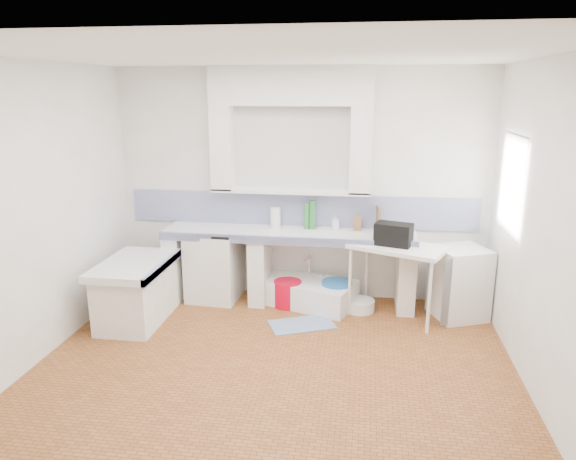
# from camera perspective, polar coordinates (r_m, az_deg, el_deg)

# --- Properties ---
(floor) EXTENTS (4.50, 4.50, 0.00)m
(floor) POSITION_cam_1_polar(r_m,az_deg,el_deg) (5.10, -1.71, -14.97)
(floor) COLOR brown
(floor) RESTS_ON ground
(ceiling) EXTENTS (4.50, 4.50, 0.00)m
(ceiling) POSITION_cam_1_polar(r_m,az_deg,el_deg) (4.43, -2.00, 18.29)
(ceiling) COLOR white
(ceiling) RESTS_ON ground
(wall_back) EXTENTS (4.50, 0.00, 4.50)m
(wall_back) POSITION_cam_1_polar(r_m,az_deg,el_deg) (6.50, 1.30, 4.79)
(wall_back) COLOR white
(wall_back) RESTS_ON ground
(wall_front) EXTENTS (4.50, 0.00, 4.50)m
(wall_front) POSITION_cam_1_polar(r_m,az_deg,el_deg) (2.73, -9.44, -9.91)
(wall_front) COLOR white
(wall_front) RESTS_ON ground
(wall_left) EXTENTS (0.00, 4.50, 4.50)m
(wall_left) POSITION_cam_1_polar(r_m,az_deg,el_deg) (5.43, -25.92, 1.28)
(wall_left) COLOR white
(wall_left) RESTS_ON ground
(wall_right) EXTENTS (0.00, 4.50, 4.50)m
(wall_right) POSITION_cam_1_polar(r_m,az_deg,el_deg) (4.73, 26.10, -0.58)
(wall_right) COLOR white
(wall_right) RESTS_ON ground
(alcove_mass) EXTENTS (1.90, 0.25, 0.45)m
(alcove_mass) POSITION_cam_1_polar(r_m,az_deg,el_deg) (6.29, 0.28, 15.22)
(alcove_mass) COLOR white
(alcove_mass) RESTS_ON ground
(window_frame) EXTENTS (0.35, 0.86, 1.06)m
(window_frame) POSITION_cam_1_polar(r_m,az_deg,el_deg) (5.86, 24.56, 4.33)
(window_frame) COLOR #3D2013
(window_frame) RESTS_ON ground
(lace_valance) EXTENTS (0.01, 0.84, 0.24)m
(lace_valance) POSITION_cam_1_polar(r_m,az_deg,el_deg) (5.77, 23.57, 8.12)
(lace_valance) COLOR white
(lace_valance) RESTS_ON ground
(counter_slab) EXTENTS (3.00, 0.60, 0.08)m
(counter_slab) POSITION_cam_1_polar(r_m,az_deg,el_deg) (6.34, 0.03, -0.46)
(counter_slab) COLOR white
(counter_slab) RESTS_ON ground
(counter_lip) EXTENTS (3.00, 0.04, 0.10)m
(counter_lip) POSITION_cam_1_polar(r_m,az_deg,el_deg) (6.07, -0.35, -1.15)
(counter_lip) COLOR navy
(counter_lip) RESTS_ON ground
(counter_pier_left) EXTENTS (0.20, 0.55, 0.82)m
(counter_pier_left) POSITION_cam_1_polar(r_m,az_deg,el_deg) (6.81, -11.73, -3.65)
(counter_pier_left) COLOR white
(counter_pier_left) RESTS_ON ground
(counter_pier_mid) EXTENTS (0.20, 0.55, 0.82)m
(counter_pier_mid) POSITION_cam_1_polar(r_m,az_deg,el_deg) (6.53, -3.01, -4.15)
(counter_pier_mid) COLOR white
(counter_pier_mid) RESTS_ON ground
(counter_pier_right) EXTENTS (0.20, 0.55, 0.82)m
(counter_pier_right) POSITION_cam_1_polar(r_m,az_deg,el_deg) (6.43, 12.51, -4.80)
(counter_pier_right) COLOR white
(counter_pier_right) RESTS_ON ground
(peninsula_top) EXTENTS (0.70, 1.10, 0.08)m
(peninsula_top) POSITION_cam_1_polar(r_m,az_deg,el_deg) (6.11, -16.16, -3.63)
(peninsula_top) COLOR white
(peninsula_top) RESTS_ON ground
(peninsula_base) EXTENTS (0.60, 1.00, 0.62)m
(peninsula_base) POSITION_cam_1_polar(r_m,az_deg,el_deg) (6.22, -15.93, -6.69)
(peninsula_base) COLOR white
(peninsula_base) RESTS_ON ground
(peninsula_lip) EXTENTS (0.04, 1.10, 0.10)m
(peninsula_lip) POSITION_cam_1_polar(r_m,az_deg,el_deg) (5.98, -13.27, -3.83)
(peninsula_lip) COLOR navy
(peninsula_lip) RESTS_ON ground
(backsplash) EXTENTS (4.27, 0.03, 0.40)m
(backsplash) POSITION_cam_1_polar(r_m,az_deg,el_deg) (6.54, 1.27, 2.18)
(backsplash) COLOR navy
(backsplash) RESTS_ON ground
(stove) EXTENTS (0.63, 0.62, 0.85)m
(stove) POSITION_cam_1_polar(r_m,az_deg,el_deg) (6.65, -7.91, -3.81)
(stove) COLOR white
(stove) RESTS_ON ground
(sink) EXTENTS (1.27, 0.95, 0.27)m
(sink) POSITION_cam_1_polar(r_m,az_deg,el_deg) (6.52, 2.05, -6.75)
(sink) COLOR white
(sink) RESTS_ON ground
(side_table) EXTENTS (1.16, 0.93, 0.05)m
(side_table) POSITION_cam_1_polar(r_m,az_deg,el_deg) (6.18, 11.48, -5.40)
(side_table) COLOR white
(side_table) RESTS_ON ground
(fridge) EXTENTS (0.69, 0.69, 0.82)m
(fridge) POSITION_cam_1_polar(r_m,az_deg,el_deg) (6.37, 17.90, -5.40)
(fridge) COLOR white
(fridge) RESTS_ON ground
(bucket_red) EXTENTS (0.44, 0.44, 0.31)m
(bucket_red) POSITION_cam_1_polar(r_m,az_deg,el_deg) (6.44, -0.04, -6.82)
(bucket_red) COLOR red
(bucket_red) RESTS_ON ground
(bucket_orange) EXTENTS (0.40, 0.40, 0.28)m
(bucket_orange) POSITION_cam_1_polar(r_m,az_deg,el_deg) (6.46, 2.18, -6.91)
(bucket_orange) COLOR #D7622A
(bucket_orange) RESTS_ON ground
(bucket_blue) EXTENTS (0.43, 0.43, 0.34)m
(bucket_blue) POSITION_cam_1_polar(r_m,az_deg,el_deg) (6.39, 5.23, -6.94)
(bucket_blue) COLOR #1D63A9
(bucket_blue) RESTS_ON ground
(basin_white) EXTENTS (0.42, 0.42, 0.13)m
(basin_white) POSITION_cam_1_polar(r_m,az_deg,el_deg) (6.39, 7.73, -8.00)
(basin_white) COLOR white
(basin_white) RESTS_ON ground
(water_bottle_a) EXTENTS (0.09, 0.09, 0.27)m
(water_bottle_a) POSITION_cam_1_polar(r_m,az_deg,el_deg) (6.68, 1.35, -6.21)
(water_bottle_a) COLOR silver
(water_bottle_a) RESTS_ON ground
(water_bottle_b) EXTENTS (0.11, 0.11, 0.33)m
(water_bottle_b) POSITION_cam_1_polar(r_m,az_deg,el_deg) (6.66, 3.56, -6.04)
(water_bottle_b) COLOR silver
(water_bottle_b) RESTS_ON ground
(black_bag) EXTENTS (0.45, 0.34, 0.25)m
(black_bag) POSITION_cam_1_polar(r_m,az_deg,el_deg) (6.01, 11.25, -0.45)
(black_bag) COLOR black
(black_bag) RESTS_ON side_table
(green_bottle_a) EXTENTS (0.07, 0.07, 0.30)m
(green_bottle_a) POSITION_cam_1_polar(r_m,az_deg,el_deg) (6.40, 1.98, 1.44)
(green_bottle_a) COLOR #2E7536
(green_bottle_a) RESTS_ON counter_slab
(green_bottle_b) EXTENTS (0.08, 0.08, 0.35)m
(green_bottle_b) POSITION_cam_1_polar(r_m,az_deg,el_deg) (6.40, 2.62, 1.67)
(green_bottle_b) COLOR #2E7536
(green_bottle_b) RESTS_ON counter_slab
(knife_block) EXTENTS (0.09, 0.08, 0.18)m
(knife_block) POSITION_cam_1_polar(r_m,az_deg,el_deg) (6.39, 7.44, 0.75)
(knife_block) COLOR #8E5E39
(knife_block) RESTS_ON counter_slab
(cutting_board) EXTENTS (0.05, 0.22, 0.30)m
(cutting_board) POSITION_cam_1_polar(r_m,az_deg,el_deg) (6.38, 9.62, 1.18)
(cutting_board) COLOR #8E5E39
(cutting_board) RESTS_ON counter_slab
(paper_towel) EXTENTS (0.16, 0.16, 0.25)m
(paper_towel) POSITION_cam_1_polar(r_m,az_deg,el_deg) (6.47, -1.36, 1.34)
(paper_towel) COLOR white
(paper_towel) RESTS_ON counter_slab
(soap_bottle) EXTENTS (0.09, 0.09, 0.18)m
(soap_bottle) POSITION_cam_1_polar(r_m,az_deg,el_deg) (6.40, 5.10, 0.81)
(soap_bottle) COLOR white
(soap_bottle) RESTS_ON counter_slab
(rug) EXTENTS (0.80, 0.65, 0.01)m
(rug) POSITION_cam_1_polar(r_m,az_deg,el_deg) (5.99, 1.47, -10.10)
(rug) COLOR #2C498D
(rug) RESTS_ON ground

